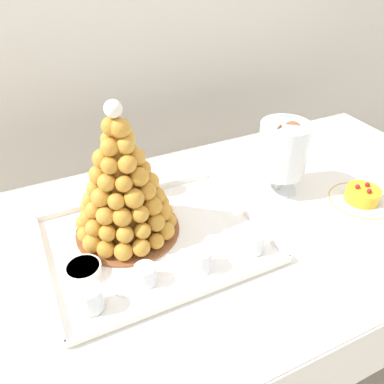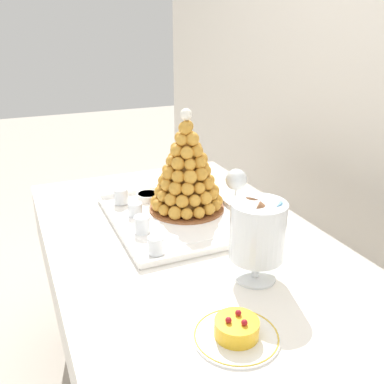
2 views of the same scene
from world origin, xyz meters
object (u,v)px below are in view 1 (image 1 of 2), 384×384
object	(u,v)px
wine_glass	(132,161)
dessert_cup_mid_left	(145,275)
serving_tray	(156,241)
croquembouche	(122,186)
dessert_cup_mid_right	(254,243)
fruit_tart_plate	(362,197)
creme_brulee_ramekin	(84,270)
macaron_goblet	(283,150)
dessert_cup_centre	(201,261)
dessert_cup_left	(91,299)

from	to	relation	value
wine_glass	dessert_cup_mid_left	bearing A→B (deg)	-104.75
serving_tray	croquembouche	size ratio (longest dim) A/B	1.49
dessert_cup_mid_right	fruit_tart_plate	distance (m)	0.41
wine_glass	fruit_tart_plate	bearing A→B (deg)	-28.58
creme_brulee_ramekin	macaron_goblet	size ratio (longest dim) A/B	0.35
dessert_cup_centre	dessert_cup_mid_right	bearing A→B (deg)	-0.99
dessert_cup_mid_right	macaron_goblet	xyz separation A→B (m)	(0.22, 0.20, 0.11)
dessert_cup_centre	dessert_cup_left	bearing A→B (deg)	-179.69
fruit_tart_plate	wine_glass	size ratio (longest dim) A/B	1.20
dessert_cup_left	macaron_goblet	bearing A→B (deg)	17.98
dessert_cup_centre	macaron_goblet	xyz separation A→B (m)	(0.37, 0.20, 0.11)
croquembouche	macaron_goblet	world-z (taller)	croquembouche
macaron_goblet	fruit_tart_plate	distance (m)	0.28
fruit_tart_plate	creme_brulee_ramekin	bearing A→B (deg)	175.76
serving_tray	wine_glass	bearing A→B (deg)	84.67
croquembouche	dessert_cup_left	world-z (taller)	croquembouche
macaron_goblet	croquembouche	bearing A→B (deg)	179.65
serving_tray	fruit_tart_plate	size ratio (longest dim) A/B	2.83
dessert_cup_centre	macaron_goblet	bearing A→B (deg)	28.83
dessert_cup_centre	creme_brulee_ramekin	world-z (taller)	dessert_cup_centre
creme_brulee_ramekin	macaron_goblet	world-z (taller)	macaron_goblet
dessert_cup_mid_left	fruit_tart_plate	xyz separation A→B (m)	(0.69, 0.03, -0.01)
croquembouche	creme_brulee_ramekin	distance (m)	0.22
croquembouche	dessert_cup_mid_right	xyz separation A→B (m)	(0.26, -0.21, -0.12)
serving_tray	dessert_cup_left	distance (m)	0.25
serving_tray	macaron_goblet	distance (m)	0.45
dessert_cup_left	fruit_tart_plate	size ratio (longest dim) A/B	0.29
creme_brulee_ramekin	dessert_cup_centre	bearing A→B (deg)	-21.80
dessert_cup_left	creme_brulee_ramekin	distance (m)	0.10
dessert_cup_centre	macaron_goblet	distance (m)	0.43
serving_tray	dessert_cup_mid_right	bearing A→B (deg)	-34.35
dessert_cup_left	fruit_tart_plate	world-z (taller)	dessert_cup_left
dessert_cup_left	fruit_tart_plate	distance (m)	0.82
dessert_cup_mid_right	fruit_tart_plate	bearing A→B (deg)	6.18
wine_glass	dessert_cup_left	bearing A→B (deg)	-120.98
serving_tray	fruit_tart_plate	bearing A→B (deg)	-9.01
fruit_tart_plate	wine_glass	bearing A→B (deg)	151.42
dessert_cup_mid_right	dessert_cup_centre	bearing A→B (deg)	179.01
dessert_cup_centre	serving_tray	bearing A→B (deg)	113.66
creme_brulee_ramekin	macaron_goblet	xyz separation A→B (m)	(0.62, 0.10, 0.12)
dessert_cup_mid_left	macaron_goblet	distance (m)	0.54
croquembouche	macaron_goblet	distance (m)	0.48
serving_tray	dessert_cup_mid_left	xyz separation A→B (m)	(-0.07, -0.12, 0.02)
dessert_cup_mid_left	wine_glass	bearing A→B (deg)	75.25
wine_glass	croquembouche	bearing A→B (deg)	-114.80
serving_tray	fruit_tart_plate	distance (m)	0.62
dessert_cup_mid_left	dessert_cup_centre	world-z (taller)	dessert_cup_centre
serving_tray	creme_brulee_ramekin	xyz separation A→B (m)	(-0.19, -0.04, 0.02)
creme_brulee_ramekin	fruit_tart_plate	size ratio (longest dim) A/B	0.43
dessert_cup_centre	wine_glass	size ratio (longest dim) A/B	0.34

